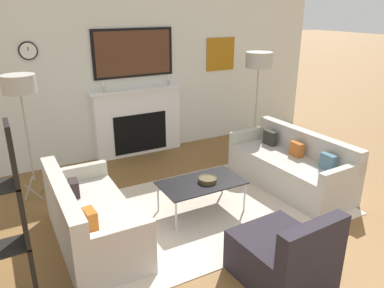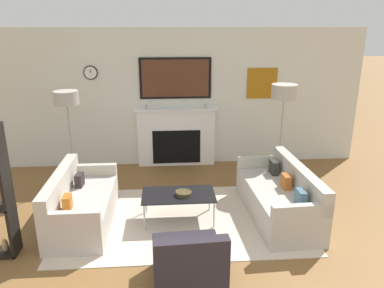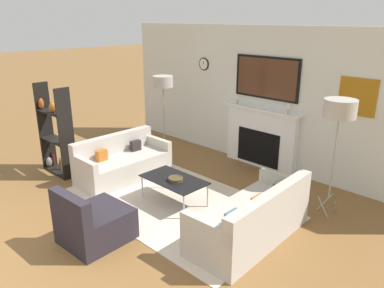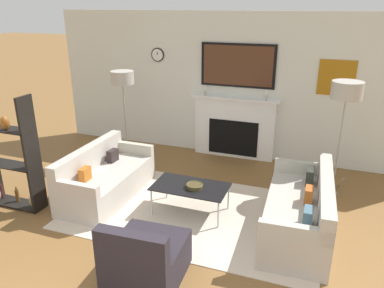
# 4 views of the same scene
# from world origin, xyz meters

# --- Properties ---
(fireplace_wall) EXTENTS (7.45, 0.28, 2.70)m
(fireplace_wall) POSITION_xyz_m (0.01, 5.18, 1.23)
(fireplace_wall) COLOR silver
(fireplace_wall) RESTS_ON ground_plane
(area_rug) EXTENTS (3.52, 2.17, 0.01)m
(area_rug) POSITION_xyz_m (0.00, 2.81, 0.01)
(area_rug) COLOR beige
(area_rug) RESTS_ON ground_plane
(couch_left) EXTENTS (0.78, 1.70, 0.78)m
(couch_left) POSITION_xyz_m (-1.46, 2.81, 0.28)
(couch_left) COLOR #BCB5AA
(couch_left) RESTS_ON ground_plane
(couch_right) EXTENTS (0.86, 1.89, 0.79)m
(couch_right) POSITION_xyz_m (1.45, 2.81, 0.29)
(couch_right) COLOR #BCB5AA
(couch_right) RESTS_ON ground_plane
(armchair) EXTENTS (0.79, 0.87, 0.79)m
(armchair) POSITION_xyz_m (-0.01, 1.31, 0.26)
(armchair) COLOR #28232A
(armchair) RESTS_ON ground_plane
(coffee_table) EXTENTS (1.05, 0.60, 0.42)m
(coffee_table) POSITION_xyz_m (-0.05, 2.80, 0.39)
(coffee_table) COLOR black
(coffee_table) RESTS_ON ground_plane
(decorative_bowl) EXTENTS (0.24, 0.24, 0.06)m
(decorative_bowl) POSITION_xyz_m (0.02, 2.77, 0.45)
(decorative_bowl) COLOR #4A3D21
(decorative_bowl) RESTS_ON coffee_table
(floor_lamp_left) EXTENTS (0.41, 0.41, 1.70)m
(floor_lamp_left) POSITION_xyz_m (-1.86, 4.20, 1.56)
(floor_lamp_left) COLOR #9E998E
(floor_lamp_left) RESTS_ON ground_plane
(floor_lamp_right) EXTENTS (0.45, 0.45, 1.77)m
(floor_lamp_right) POSITION_xyz_m (1.86, 4.20, 1.61)
(floor_lamp_right) COLOR #9E998E
(floor_lamp_right) RESTS_ON ground_plane
(shelf_unit) EXTENTS (0.86, 0.28, 1.69)m
(shelf_unit) POSITION_xyz_m (-2.56, 2.11, 0.77)
(shelf_unit) COLOR black
(shelf_unit) RESTS_ON ground_plane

